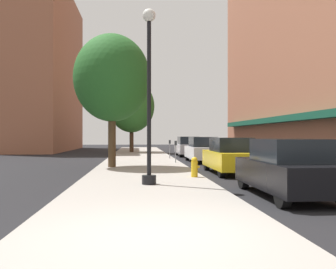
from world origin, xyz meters
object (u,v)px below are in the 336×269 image
(fire_hydrant, at_px, (194,167))
(tree_mid, at_px, (112,78))
(tree_near, at_px, (132,106))
(car_yellow, at_px, (230,156))
(car_black, at_px, (287,169))
(car_silver, at_px, (188,147))
(parking_meter_near, at_px, (176,149))
(lamppost, at_px, (149,92))
(car_white, at_px, (202,150))
(parking_meter_far, at_px, (170,147))

(fire_hydrant, relative_size, tree_mid, 0.11)
(tree_near, bearing_deg, car_yellow, -76.18)
(fire_hydrant, bearing_deg, car_black, -63.82)
(tree_near, height_order, car_silver, tree_near)
(fire_hydrant, height_order, tree_mid, tree_mid)
(parking_meter_near, relative_size, car_silver, 0.30)
(fire_hydrant, relative_size, car_yellow, 0.18)
(lamppost, distance_m, car_silver, 18.63)
(tree_mid, bearing_deg, tree_near, 87.45)
(car_silver, bearing_deg, fire_hydrant, -96.81)
(lamppost, bearing_deg, car_white, 70.96)
(parking_meter_near, height_order, parking_meter_far, same)
(lamppost, height_order, parking_meter_near, lamppost)
(parking_meter_near, bearing_deg, tree_mid, -143.34)
(tree_near, bearing_deg, car_black, -79.45)
(tree_near, bearing_deg, parking_meter_far, -74.40)
(car_black, bearing_deg, parking_meter_near, 99.32)
(car_black, bearing_deg, fire_hydrant, 115.99)
(lamppost, height_order, car_silver, lamppost)
(car_white, height_order, car_silver, same)
(parking_meter_far, xyz_separation_m, car_white, (1.95, -2.24, -0.14))
(lamppost, xyz_separation_m, tree_mid, (-1.70, 6.81, 1.53))
(parking_meter_near, bearing_deg, car_silver, 77.17)
(car_black, distance_m, car_yellow, 6.28)
(lamppost, distance_m, fire_hydrant, 3.81)
(lamppost, relative_size, parking_meter_near, 4.50)
(parking_meter_near, height_order, car_black, car_black)
(parking_meter_far, bearing_deg, car_silver, 67.07)
(tree_near, relative_size, car_yellow, 1.66)
(tree_mid, xyz_separation_m, car_silver, (5.57, 11.26, -3.92))
(parking_meter_near, bearing_deg, lamppost, -101.43)
(car_yellow, distance_m, car_white, 7.07)
(tree_mid, height_order, car_black, tree_mid)
(fire_hydrant, distance_m, tree_near, 22.35)
(car_black, distance_m, car_silver, 20.20)
(lamppost, distance_m, car_black, 5.03)
(parking_meter_far, bearing_deg, car_white, -49.00)
(parking_meter_far, distance_m, car_silver, 5.01)
(parking_meter_far, relative_size, car_yellow, 0.30)
(lamppost, height_order, car_yellow, lamppost)
(parking_meter_near, distance_m, parking_meter_far, 3.95)
(parking_meter_near, distance_m, car_yellow, 5.70)
(lamppost, bearing_deg, fire_hydrant, 46.52)
(tree_mid, distance_m, car_black, 11.25)
(tree_mid, xyz_separation_m, car_black, (5.57, -8.94, -3.92))
(car_white, bearing_deg, car_black, -91.33)
(fire_hydrant, bearing_deg, parking_meter_far, 89.68)
(lamppost, relative_size, parking_meter_far, 4.50)
(tree_near, distance_m, car_yellow, 20.54)
(tree_mid, bearing_deg, lamppost, -75.95)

